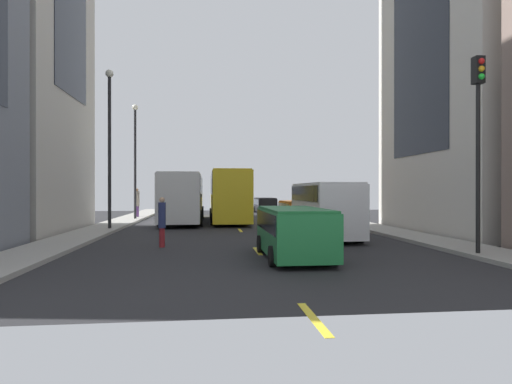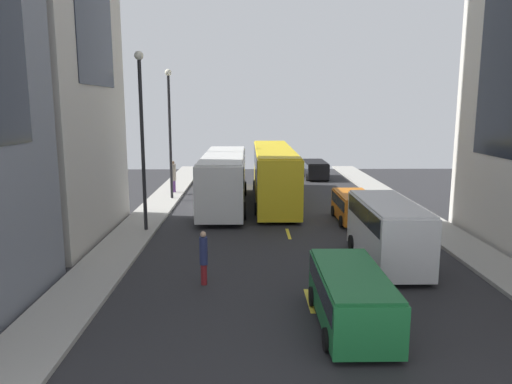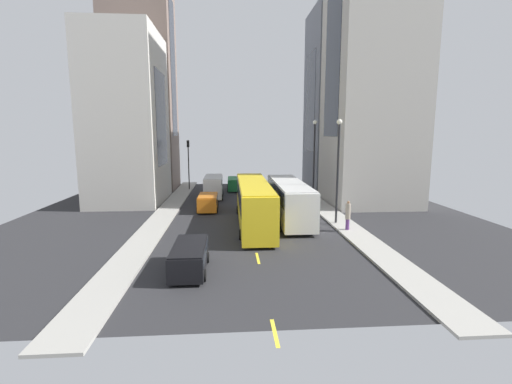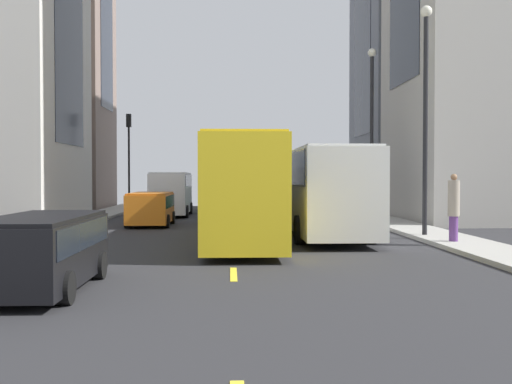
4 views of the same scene
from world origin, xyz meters
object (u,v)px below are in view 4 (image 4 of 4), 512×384
object	(u,v)px
streetcar_yellow	(240,182)
delivery_van_white	(171,190)
city_bus_white	(319,185)
traffic_light_near_corner	(129,144)
car_green_0	(217,196)
car_black_1	(41,247)
car_orange_2	(151,206)
pedestrian_waiting_curb	(288,197)
pedestrian_walking_far	(454,206)

from	to	relation	value
streetcar_yellow	delivery_van_white	distance (m)	13.74
city_bus_white	streetcar_yellow	xyz separation A→B (m)	(3.24, 1.64, 0.12)
delivery_van_white	traffic_light_near_corner	xyz separation A→B (m)	(3.52, -6.06, 3.12)
car_green_0	car_black_1	xyz separation A→B (m)	(2.94, 28.89, -0.07)
delivery_van_white	car_green_0	xyz separation A→B (m)	(-2.62, -5.56, -0.54)
car_black_1	car_orange_2	world-z (taller)	car_orange_2
delivery_van_white	pedestrian_waiting_curb	bearing A→B (deg)	-163.05
city_bus_white	car_black_1	xyz separation A→B (m)	(7.47, 11.82, -1.11)
city_bus_white	car_green_0	xyz separation A→B (m)	(4.52, -17.08, -1.03)
car_orange_2	pedestrian_waiting_curb	bearing A→B (deg)	-128.19
pedestrian_waiting_curb	city_bus_white	bearing A→B (deg)	-142.88
car_black_1	pedestrian_walking_far	bearing A→B (deg)	-146.64
traffic_light_near_corner	streetcar_yellow	bearing A→B (deg)	111.10
streetcar_yellow	car_black_1	bearing A→B (deg)	67.46
car_orange_2	traffic_light_near_corner	xyz separation A→B (m)	(3.27, -13.34, 3.71)
car_green_0	pedestrian_walking_far	size ratio (longest dim) A/B	2.06
car_orange_2	pedestrian_waiting_curb	world-z (taller)	pedestrian_waiting_curb
car_green_0	car_black_1	bearing A→B (deg)	84.19
streetcar_yellow	traffic_light_near_corner	size ratio (longest dim) A/B	2.12
car_green_0	streetcar_yellow	bearing A→B (deg)	93.92
delivery_van_white	car_orange_2	world-z (taller)	delivery_van_white
delivery_van_white	streetcar_yellow	bearing A→B (deg)	106.51
city_bus_white	car_green_0	world-z (taller)	city_bus_white
delivery_van_white	car_orange_2	distance (m)	7.31
car_green_0	pedestrian_waiting_curb	world-z (taller)	pedestrian_waiting_curb
streetcar_yellow	car_green_0	world-z (taller)	streetcar_yellow
car_orange_2	pedestrian_walking_far	bearing A→B (deg)	142.77
delivery_van_white	traffic_light_near_corner	distance (m)	7.67
car_green_0	traffic_light_near_corner	bearing A→B (deg)	-4.70
delivery_van_white	car_black_1	bearing A→B (deg)	89.21
pedestrian_waiting_curb	car_orange_2	bearing A→B (deg)	179.20
streetcar_yellow	car_black_1	distance (m)	11.08
car_orange_2	pedestrian_walking_far	world-z (taller)	pedestrian_walking_far
delivery_van_white	car_orange_2	bearing A→B (deg)	88.05
car_orange_2	pedestrian_waiting_curb	xyz separation A→B (m)	(-7.45, -9.48, 0.13)
car_black_1	pedestrian_waiting_curb	size ratio (longest dim) A/B	2.25
car_green_0	pedestrian_walking_far	xyz separation A→B (m)	(-8.42, 21.41, 0.37)
city_bus_white	traffic_light_near_corner	bearing A→B (deg)	-58.77
streetcar_yellow	pedestrian_waiting_curb	world-z (taller)	streetcar_yellow
city_bus_white	traffic_light_near_corner	world-z (taller)	traffic_light_near_corner
traffic_light_near_corner	car_orange_2	bearing A→B (deg)	103.77
car_black_1	pedestrian_waiting_curb	distance (m)	26.62
pedestrian_waiting_curb	car_green_0	bearing A→B (deg)	91.17
traffic_light_near_corner	delivery_van_white	bearing A→B (deg)	120.13
car_orange_2	traffic_light_near_corner	distance (m)	14.23
delivery_van_white	pedestrian_walking_far	bearing A→B (deg)	124.84
city_bus_white	car_black_1	size ratio (longest dim) A/B	2.69
streetcar_yellow	pedestrian_waiting_curb	distance (m)	15.75
delivery_van_white	pedestrian_waiting_curb	xyz separation A→B (m)	(-7.21, -2.20, -0.45)
car_green_0	pedestrian_waiting_curb	distance (m)	5.69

